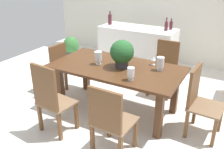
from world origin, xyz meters
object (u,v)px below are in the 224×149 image
wine_bottle_clear (166,26)px  potted_plant_floor (71,47)px  crystal_vase_left (131,73)px  dining_table (117,73)px  wine_glass (153,59)px  chair_near_left (51,97)px  wine_bottle_tall (110,19)px  kitchen_counter (137,49)px  chair_near_right (110,119)px  chair_foot_end (200,99)px  flower_centerpiece (122,53)px  crystal_vase_right (98,56)px  wine_bottle_green (171,25)px  chair_head_end (54,66)px  crystal_vase_center_near (160,63)px  chair_far_right (165,65)px

wine_bottle_clear → potted_plant_floor: size_ratio=0.47×
crystal_vase_left → potted_plant_floor: 3.29m
dining_table → wine_glass: wine_glass is taller
chair_near_left → wine_bottle_tall: (-0.63, 2.69, 0.51)m
kitchen_counter → chair_near_right: bearing=-72.3°
chair_foot_end → chair_near_right: (-0.82, -1.01, -0.01)m
chair_foot_end → flower_centerpiece: 1.27m
crystal_vase_left → wine_bottle_tall: 2.54m
chair_foot_end → crystal_vase_right: size_ratio=4.68×
wine_bottle_green → potted_plant_floor: 2.55m
crystal_vase_right → wine_bottle_green: (0.54, 1.95, 0.17)m
potted_plant_floor → chair_head_end: bearing=-60.8°
crystal_vase_right → crystal_vase_left: bearing=-22.6°
kitchen_counter → chair_head_end: bearing=-116.5°
wine_glass → kitchen_counter: 1.67m
dining_table → crystal_vase_left: 0.57m
chair_head_end → crystal_vase_center_near: size_ratio=4.57×
crystal_vase_right → wine_bottle_clear: (0.49, 1.81, 0.18)m
chair_near_right → crystal_vase_center_near: (0.18, 1.19, 0.35)m
wine_bottle_green → crystal_vase_center_near: bearing=-77.3°
chair_near_left → potted_plant_floor: size_ratio=1.86×
chair_foot_end → wine_bottle_tall: size_ratio=3.32×
flower_centerpiece → crystal_vase_left: (0.32, -0.36, -0.12)m
chair_near_left → crystal_vase_center_near: bearing=-127.1°
flower_centerpiece → wine_bottle_green: size_ratio=1.90×
chair_far_right → crystal_vase_left: (-0.06, -1.34, 0.34)m
wine_bottle_tall → chair_near_left: bearing=-76.9°
wine_bottle_clear → flower_centerpiece: bearing=-93.5°
crystal_vase_left → wine_bottle_green: wine_bottle_green is taller
chair_near_right → wine_bottle_clear: 2.82m
flower_centerpiece → kitchen_counter: 1.84m
chair_foot_end → chair_far_right: (-0.81, 0.99, -0.01)m
dining_table → crystal_vase_left: crystal_vase_left is taller
chair_near_left → crystal_vase_center_near: size_ratio=5.08×
wine_glass → wine_bottle_green: wine_bottle_green is taller
kitchen_counter → wine_bottle_green: wine_bottle_green is taller
crystal_vase_center_near → potted_plant_floor: (-2.81, 1.44, -0.57)m
chair_near_left → chair_foot_end: bearing=-144.5°
chair_head_end → crystal_vase_left: bearing=82.7°
chair_near_left → crystal_vase_right: 1.01m
wine_bottle_tall → chair_foot_end: bearing=-35.7°
crystal_vase_center_near → potted_plant_floor: crystal_vase_center_near is taller
chair_foot_end → crystal_vase_center_near: (-0.64, 0.18, 0.34)m
crystal_vase_left → potted_plant_floor: crystal_vase_left is taller
wine_glass → wine_bottle_clear: 1.45m
flower_centerpiece → kitchen_counter: flower_centerpiece is taller
chair_far_right → dining_table: bearing=-113.5°
chair_near_right → crystal_vase_right: 1.26m
dining_table → chair_near_left: size_ratio=1.94×
crystal_vase_center_near → wine_glass: (-0.17, 0.16, -0.02)m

